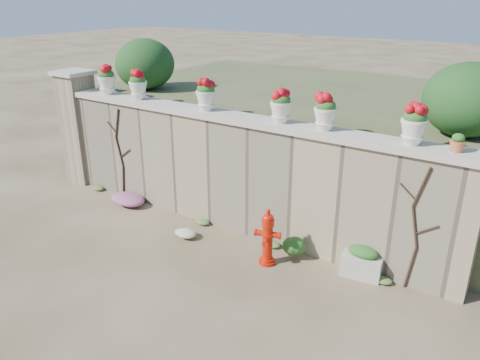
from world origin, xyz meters
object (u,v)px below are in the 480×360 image
Objects in this scene: fire_hydrant at (268,237)px; terracotta_pot at (458,144)px; planter_box at (362,262)px; urn_pot_0 at (107,80)px.

terracotta_pot is (2.35, 0.79, 1.73)m from fire_hydrant.
fire_hydrant is 1.48× the size of planter_box.
urn_pot_0 is at bearing 180.00° from terracotta_pot.
fire_hydrant is 3.02m from terracotta_pot.
fire_hydrant is at bearing -161.51° from terracotta_pot.
urn_pot_0 reaches higher than terracotta_pot.
fire_hydrant is 4.76m from urn_pot_0.
urn_pot_0 is 2.45× the size of terracotta_pot.
terracotta_pot reaches higher than fire_hydrant.
terracotta_pot is (6.64, 0.00, -0.18)m from urn_pot_0.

